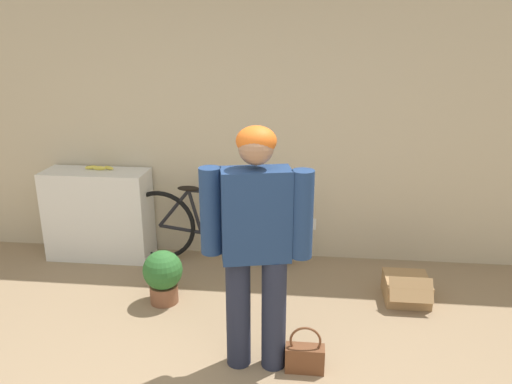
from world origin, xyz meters
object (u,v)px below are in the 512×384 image
at_px(bicycle, 214,226).
at_px(banana, 99,168).
at_px(cardboard_box, 406,289).
at_px(potted_plant, 163,275).
at_px(handbag, 305,356).
at_px(person, 256,237).

xyz_separation_m(bicycle, banana, (-1.14, 0.08, 0.53)).
height_order(cardboard_box, potted_plant, potted_plant).
xyz_separation_m(bicycle, potted_plant, (-0.28, -0.81, -0.13)).
relative_size(handbag, potted_plant, 0.73).
height_order(bicycle, handbag, bicycle).
relative_size(bicycle, potted_plant, 3.93).
distance_m(bicycle, handbag, 1.85).
height_order(person, potted_plant, person).
bearing_deg(handbag, cardboard_box, 50.78).
distance_m(banana, handbag, 2.76).
relative_size(person, banana, 5.45).
distance_m(person, bicycle, 1.74).
distance_m(bicycle, potted_plant, 0.86).
distance_m(banana, cardboard_box, 3.08).
xyz_separation_m(person, bicycle, (-0.58, 1.54, -0.57)).
relative_size(bicycle, cardboard_box, 4.07).
bearing_deg(banana, bicycle, -3.78).
bearing_deg(banana, person, -43.25).
bearing_deg(handbag, person, 172.90).
relative_size(banana, handbag, 0.90).
distance_m(person, cardboard_box, 1.76).
relative_size(person, potted_plant, 3.58).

